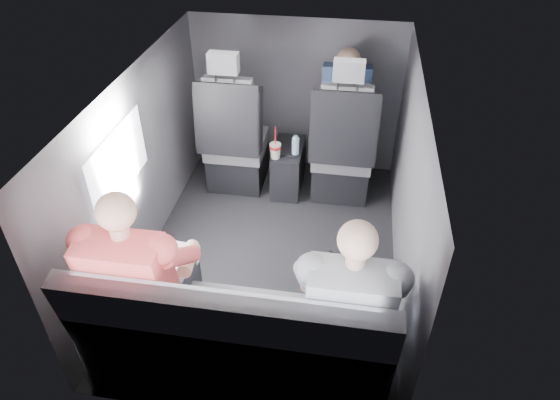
% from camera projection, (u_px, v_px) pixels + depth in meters
% --- Properties ---
extents(floor, '(2.60, 2.60, 0.00)m').
position_uv_depth(floor, '(271.00, 254.00, 3.71)').
color(floor, black).
rests_on(floor, ground).
extents(ceiling, '(2.60, 2.60, 0.00)m').
position_uv_depth(ceiling, '(268.00, 83.00, 2.90)').
color(ceiling, '#B2B2AD').
rests_on(ceiling, panel_back).
extents(panel_left, '(0.02, 2.60, 1.35)m').
position_uv_depth(panel_left, '(141.00, 167.00, 3.42)').
color(panel_left, '#56565B').
rests_on(panel_left, floor).
extents(panel_right, '(0.02, 2.60, 1.35)m').
position_uv_depth(panel_right, '(408.00, 191.00, 3.19)').
color(panel_right, '#56565B').
rests_on(panel_right, floor).
extents(panel_front, '(1.80, 0.02, 1.35)m').
position_uv_depth(panel_front, '(296.00, 96.00, 4.34)').
color(panel_front, '#56565B').
rests_on(panel_front, floor).
extents(panel_back, '(1.80, 0.02, 1.35)m').
position_uv_depth(panel_back, '(221.00, 337.00, 2.28)').
color(panel_back, '#56565B').
rests_on(panel_back, floor).
extents(side_window, '(0.02, 0.75, 0.42)m').
position_uv_depth(side_window, '(119.00, 163.00, 3.05)').
color(side_window, white).
rests_on(side_window, panel_left).
extents(seatbelt, '(0.35, 0.11, 0.59)m').
position_uv_depth(seatbelt, '(345.00, 120.00, 3.71)').
color(seatbelt, black).
rests_on(seatbelt, front_seat_right).
extents(front_seat_left, '(0.52, 0.58, 1.26)m').
position_uv_depth(front_seat_left, '(235.00, 146.00, 4.19)').
color(front_seat_left, black).
rests_on(front_seat_left, floor).
extents(front_seat_right, '(0.52, 0.58, 1.26)m').
position_uv_depth(front_seat_right, '(342.00, 154.00, 4.08)').
color(front_seat_right, black).
rests_on(front_seat_right, floor).
extents(center_console, '(0.24, 0.48, 0.41)m').
position_uv_depth(center_console, '(288.00, 168.00, 4.29)').
color(center_console, black).
rests_on(center_console, floor).
extents(rear_bench, '(1.60, 0.57, 0.92)m').
position_uv_depth(rear_bench, '(236.00, 345.00, 2.68)').
color(rear_bench, slate).
rests_on(rear_bench, floor).
extents(soda_cup, '(0.09, 0.09, 0.28)m').
position_uv_depth(soda_cup, '(275.00, 150.00, 4.00)').
color(soda_cup, white).
rests_on(soda_cup, center_console).
extents(water_bottle, '(0.06, 0.06, 0.17)m').
position_uv_depth(water_bottle, '(296.00, 146.00, 4.03)').
color(water_bottle, '#A4CADE').
rests_on(water_bottle, center_console).
extents(laptop_white, '(0.37, 0.35, 0.26)m').
position_uv_depth(laptop_white, '(153.00, 255.00, 2.77)').
color(laptop_white, white).
rests_on(laptop_white, passenger_rear_left).
extents(laptop_black, '(0.43, 0.46, 0.25)m').
position_uv_depth(laptop_black, '(354.00, 282.00, 2.61)').
color(laptop_black, black).
rests_on(laptop_black, passenger_rear_right).
extents(passenger_rear_left, '(0.52, 0.64, 1.26)m').
position_uv_depth(passenger_rear_left, '(143.00, 278.00, 2.62)').
color(passenger_rear_left, '#35353A').
rests_on(passenger_rear_left, rear_bench).
extents(passenger_rear_right, '(0.51, 0.62, 1.23)m').
position_uv_depth(passenger_rear_right, '(349.00, 304.00, 2.49)').
color(passenger_rear_right, navy).
rests_on(passenger_rear_right, rear_bench).
extents(passenger_front_right, '(0.39, 0.39, 0.76)m').
position_uv_depth(passenger_front_right, '(345.00, 102.00, 4.08)').
color(passenger_front_right, navy).
rests_on(passenger_front_right, front_seat_right).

